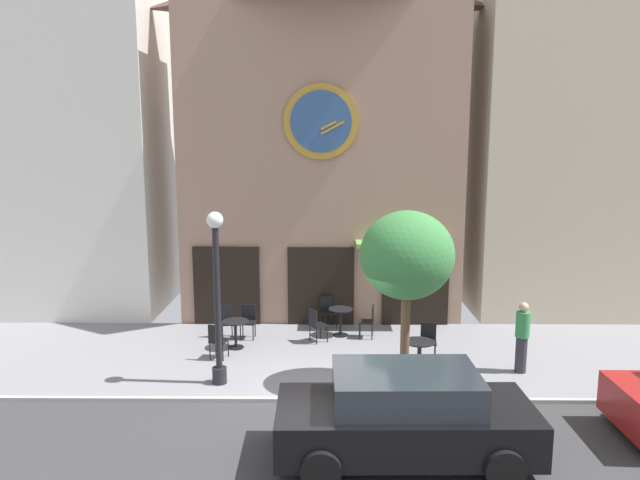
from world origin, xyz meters
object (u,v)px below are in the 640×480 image
Objects in this scene: cafe_table_near_curb at (341,317)px; cafe_chair_facing_wall at (217,339)px; street_tree at (407,256)px; cafe_chair_near_tree at (369,319)px; street_lamp at (217,298)px; pedestrian_green at (522,336)px; cafe_table_center_right at (236,329)px; cafe_chair_facing_street at (248,319)px; cafe_table_near_door at (419,350)px; parked_car_black at (405,416)px; cafe_chair_under_awning at (428,338)px; cafe_chair_left_end at (327,309)px; cafe_chair_mid_row at (316,323)px; cafe_chair_right_end at (226,319)px.

cafe_table_near_curb is 0.85× the size of cafe_chair_facing_wall.
cafe_chair_near_tree is at bearing 99.56° from street_tree.
street_tree is 4.31× the size of cafe_chair_facing_wall.
pedestrian_green is (6.88, 0.70, -1.09)m from street_lamp.
cafe_chair_facing_street is at bearing 75.28° from cafe_table_center_right.
pedestrian_green is at bearing -1.14° from cafe_table_near_door.
street_lamp is at bearing -94.56° from cafe_chair_facing_street.
parked_car_black is at bearing -97.42° from street_tree.
street_tree is 2.99m from cafe_chair_under_awning.
cafe_chair_mid_row is at bearing -103.65° from cafe_chair_left_end.
parked_car_black is at bearing -56.47° from cafe_chair_right_end.
pedestrian_green is at bearing -19.56° from cafe_chair_facing_street.
cafe_table_center_right is 1.01× the size of cafe_table_near_door.
cafe_table_center_right is 0.81× the size of cafe_chair_facing_wall.
cafe_table_near_curb is 0.85× the size of cafe_chair_left_end.
cafe_table_center_right is 2.13m from cafe_chair_mid_row.
cafe_chair_under_awning is 1.00× the size of cafe_chair_left_end.
cafe_table_near_curb is at bearing 4.57° from cafe_chair_right_end.
cafe_chair_mid_row is at bearing 141.04° from cafe_table_near_door.
cafe_chair_facing_street is at bearing 140.36° from street_tree.
cafe_chair_facing_wall and cafe_chair_right_end have the same top height.
cafe_chair_near_tree is 4.12m from pedestrian_green.
cafe_chair_left_end is at bearing 19.81° from cafe_chair_right_end.
cafe_table_near_door is 2.38m from pedestrian_green.
cafe_table_center_right is at bearing 167.43° from pedestrian_green.
cafe_table_near_curb is at bearing 111.31° from street_tree.
street_tree reaches higher than street_lamp.
cafe_chair_near_tree is at bearing -12.55° from cafe_table_near_curb.
cafe_table_near_curb is at bearing 30.61° from cafe_chair_facing_wall.
cafe_table_center_right is 7.04m from pedestrian_green.
cafe_table_near_curb is (2.74, 1.01, 0.01)m from cafe_table_center_right.
cafe_table_near_door is at bearing 9.38° from street_lamp.
cafe_chair_mid_row is (2.39, 1.28, 0.00)m from cafe_chair_facing_wall.
cafe_chair_near_tree is at bearing -38.96° from cafe_chair_left_end.
street_lamp is 2.66m from cafe_table_center_right.
cafe_chair_near_tree is (3.29, 0.01, 0.00)m from cafe_chair_facing_street.
cafe_table_near_door is 2.53m from cafe_chair_near_tree.
street_lamp reaches higher than cafe_table_center_right.
cafe_chair_facing_wall and cafe_chair_left_end have the same top height.
street_tree is 4.01m from cafe_chair_near_tree.
cafe_chair_mid_row reaches higher than cafe_table_near_curb.
street_tree is at bearing -39.64° from cafe_chair_facing_street.
parked_car_black reaches higher than cafe_chair_under_awning.
cafe_chair_right_end is (-0.37, 0.77, 0.02)m from cafe_table_center_right.
pedestrian_green reaches higher than cafe_table_center_right.
street_tree is 4.18m from cafe_chair_mid_row.
cafe_table_near_door is (1.76, -2.50, -0.01)m from cafe_table_near_curb.
cafe_chair_near_tree is (3.83, 1.64, 0.00)m from cafe_chair_facing_wall.
cafe_table_near_door is 0.80× the size of cafe_chair_facing_street.
cafe_chair_mid_row is at bearing -10.62° from cafe_chair_facing_street.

